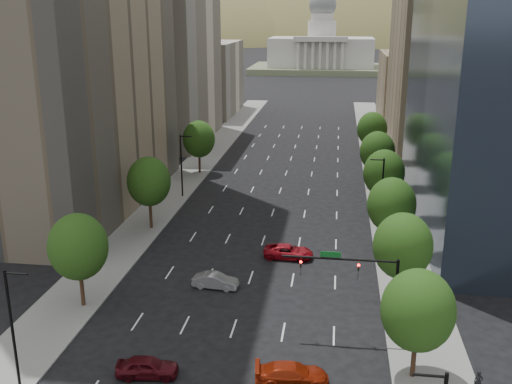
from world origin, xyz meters
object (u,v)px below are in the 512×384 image
at_px(car_red_near, 292,374).
at_px(capitol, 321,52).
at_px(traffic_signal, 365,280).
at_px(car_red_far, 288,252).
at_px(car_silver, 216,281).
at_px(car_maroon, 147,367).

bearing_deg(car_red_near, capitol, -5.88).
distance_m(traffic_signal, car_red_far, 17.53).
bearing_deg(car_silver, car_red_far, -33.62).
distance_m(capitol, car_silver, 212.60).
distance_m(car_red_near, car_maroon, 10.44).
distance_m(traffic_signal, capitol, 219.99).
xyz_separation_m(capitol, car_silver, (-3.00, -212.43, -7.86)).
height_order(capitol, car_red_near, capitol).
bearing_deg(car_red_near, car_red_far, -1.77).
height_order(car_silver, car_red_far, car_red_far).
distance_m(car_maroon, car_silver, 14.90).
bearing_deg(car_red_far, traffic_signal, -152.86).
height_order(capitol, car_maroon, capitol).
bearing_deg(capitol, car_maroon, -91.26).
xyz_separation_m(traffic_signal, car_red_far, (-7.24, 15.34, -4.44)).
bearing_deg(car_red_far, car_maroon, 161.91).
bearing_deg(car_silver, capitol, 3.56).
bearing_deg(capitol, car_red_far, -89.08).
relative_size(capitol, car_silver, 13.73).
relative_size(capitol, car_red_near, 11.47).
height_order(traffic_signal, car_red_far, traffic_signal).
relative_size(car_red_near, car_silver, 1.20).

